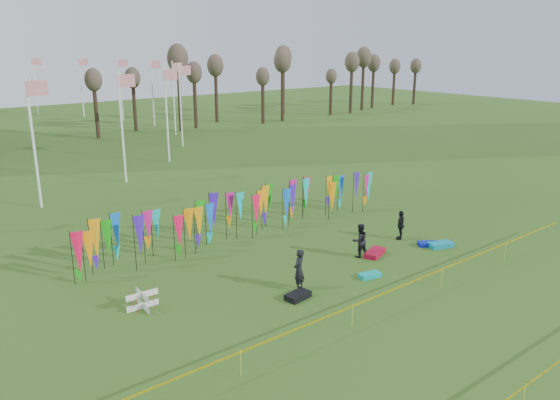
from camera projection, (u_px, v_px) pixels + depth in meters
ground at (362, 295)px, 22.30m from camera, size 160.00×160.00×0.00m
banner_row at (246, 209)px, 28.57m from camera, size 18.64×0.64×2.39m
caution_tape_near at (389, 292)px, 20.78m from camera, size 26.00×0.02×0.90m
caution_tape_far at (554, 366)px, 16.03m from camera, size 26.00×0.02×0.90m
tree_line at (289, 71)px, 72.77m from camera, size 53.92×1.92×7.84m
box_kite at (143, 300)px, 21.03m from camera, size 0.66×0.66×0.73m
person_left at (299, 270)px, 22.54m from camera, size 0.79×0.70×1.78m
person_mid at (360, 240)px, 26.03m from camera, size 0.89×0.65×1.66m
person_right at (401, 225)px, 28.39m from camera, size 1.05×0.91×1.56m
kite_bag_turquoise at (370, 275)px, 23.94m from camera, size 1.05×0.68×0.19m
kite_bag_blue at (428, 244)px, 27.63m from camera, size 1.08×0.97×0.20m
kite_bag_red at (375, 253)px, 26.40m from camera, size 1.47×1.05×0.25m
kite_bag_black at (298, 296)px, 21.96m from camera, size 1.12×0.75×0.24m
kite_bag_teal at (441, 245)px, 27.47m from camera, size 1.37×0.94×0.24m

